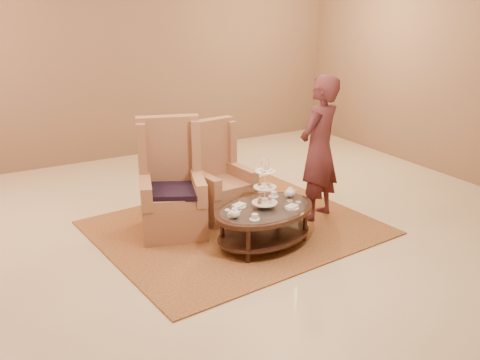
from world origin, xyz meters
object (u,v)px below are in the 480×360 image
armchair_left (172,194)px  armchair_right (218,185)px  person (319,149)px  tea_table (264,215)px

armchair_left → armchair_right: 0.70m
armchair_right → person: (1.02, -0.68, 0.48)m
tea_table → armchair_right: (-0.04, 1.02, 0.03)m
person → armchair_left: bearing=-39.1°
armchair_right → person: bearing=-39.6°
armchair_left → person: bearing=0.7°
tea_table → person: 1.16m
armchair_right → tea_table: bearing=-93.5°
tea_table → person: size_ratio=0.75×
tea_table → armchair_right: armchair_right is taller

